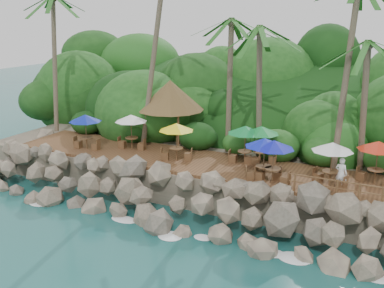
% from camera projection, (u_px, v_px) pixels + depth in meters
% --- Properties ---
extents(ground, '(140.00, 140.00, 0.00)m').
position_uv_depth(ground, '(144.00, 229.00, 25.09)').
color(ground, '#19514F').
rests_on(ground, ground).
extents(land_base, '(32.00, 25.20, 2.10)m').
position_uv_depth(land_base, '(244.00, 142.00, 38.57)').
color(land_base, gray).
rests_on(land_base, ground).
extents(jungle_hill, '(44.80, 28.00, 15.40)m').
position_uv_depth(jungle_hill, '(270.00, 134.00, 45.31)').
color(jungle_hill, '#143811').
rests_on(jungle_hill, ground).
extents(seawall, '(29.00, 4.00, 2.30)m').
position_uv_depth(seawall, '(162.00, 198.00, 26.50)').
color(seawall, gray).
rests_on(seawall, ground).
extents(terrace, '(26.00, 5.00, 0.20)m').
position_uv_depth(terrace, '(192.00, 162.00, 29.65)').
color(terrace, brown).
rests_on(terrace, land_base).
extents(jungle_foliage, '(44.00, 16.00, 12.00)m').
position_uv_depth(jungle_foliage, '(240.00, 157.00, 38.00)').
color(jungle_foliage, '#143811').
rests_on(jungle_foliage, ground).
extents(foam_line, '(25.20, 0.80, 0.06)m').
position_uv_depth(foam_line, '(147.00, 227.00, 25.34)').
color(foam_line, white).
rests_on(foam_line, ground).
extents(palms, '(29.51, 6.70, 13.85)m').
position_uv_depth(palms, '(224.00, 3.00, 28.62)').
color(palms, brown).
rests_on(palms, ground).
extents(palapa, '(4.96, 4.96, 4.60)m').
position_uv_depth(palapa, '(170.00, 95.00, 33.15)').
color(palapa, brown).
rests_on(palapa, ground).
extents(dining_clusters, '(21.23, 5.15, 2.47)m').
position_uv_depth(dining_clusters, '(231.00, 135.00, 27.71)').
color(dining_clusters, brown).
rests_on(dining_clusters, terrace).
extents(railing, '(8.30, 0.10, 1.00)m').
position_uv_depth(railing, '(371.00, 192.00, 22.63)').
color(railing, brown).
rests_on(railing, terrace).
extents(waiter, '(0.73, 0.56, 1.80)m').
position_uv_depth(waiter, '(341.00, 174.00, 24.43)').
color(waiter, white).
rests_on(waiter, terrace).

